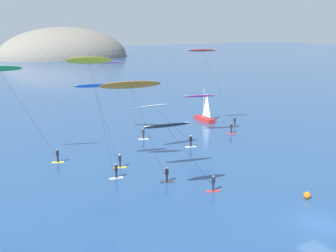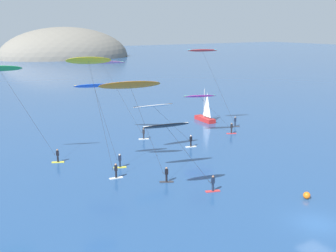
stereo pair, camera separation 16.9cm
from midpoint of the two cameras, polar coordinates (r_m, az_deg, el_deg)
name	(u,v)px [view 1 (the left image)]	position (r m, az deg, el deg)	size (l,w,h in m)	color
ground_plane	(318,224)	(38.89, 19.50, -12.34)	(600.00, 600.00, 0.00)	navy
headland_island	(64,57)	(231.92, -13.97, 9.00)	(68.54, 46.83, 31.61)	#84755B
sailboat_near	(204,117)	(74.65, 4.77, 1.20)	(1.75, 5.94, 5.70)	#B22323
kitesurfer_orange	(133,91)	(42.07, -4.93, 4.76)	(7.73, 2.82, 11.23)	#2D2D33
kitesurfer_pink	(105,67)	(61.18, -8.65, 7.90)	(8.74, 5.85, 11.67)	silver
kitesurfer_black	(171,131)	(39.38, 0.28, -0.69)	(8.29, 2.30, 7.76)	red
kitesurfer_yellow	(91,70)	(44.33, -10.49, 7.49)	(5.50, 3.16, 13.45)	silver
kitesurfer_white	(157,109)	(54.68, -1.60, 2.27)	(9.46, 1.48, 6.59)	silver
kitesurfer_green	(5,78)	(52.17, -21.29, 6.09)	(8.84, 3.99, 12.08)	yellow
kitesurfer_blue	(97,94)	(47.88, -9.70, 4.27)	(5.71, 2.21, 10.25)	yellow
kitesurfer_red	(206,58)	(67.59, 5.05, 9.12)	(8.70, 4.03, 12.89)	#2D2D33
kitesurfer_magenta	(202,99)	(63.66, 4.54, 3.69)	(8.35, 3.90, 6.43)	red
marker_buoy	(307,195)	(43.59, 18.21, -8.89)	(0.70, 0.70, 0.70)	orange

